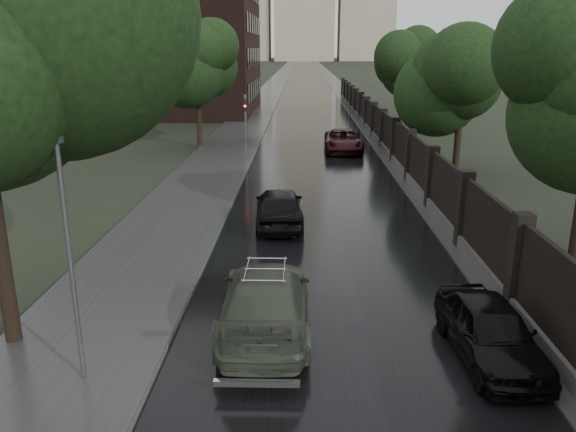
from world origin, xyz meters
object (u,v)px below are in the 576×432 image
Objects in this scene: lamp_post at (70,262)px; traffic_light at (246,122)px; car_right_near at (490,331)px; car_right_far at (343,141)px; tree_right_b at (463,81)px; volga_sedan at (266,300)px; hatchback_left at (279,207)px; tree_right_c at (404,69)px; tree_left_far at (197,70)px.

traffic_light is (1.10, 23.49, -0.27)m from lamp_post.
lamp_post is 8.95m from car_right_near.
car_right_near is at bearing -85.78° from car_right_far.
tree_right_b reaches higher than volga_sedan.
volga_sedan is at bearing 86.74° from hatchback_left.
tree_right_c is 1.78× the size of car_right_near.
tree_right_c is 29.50m from hatchback_left.
traffic_light is (3.70, -5.01, -2.84)m from tree_left_far.
tree_left_far is at bearing 172.64° from car_right_far.
car_right_near is at bearing 114.38° from hatchback_left.
car_right_near is at bearing 7.96° from lamp_post.
car_right_far is (3.61, 24.62, -0.03)m from volga_sedan.
tree_left_far is 29.87m from car_right_near.
car_right_far is at bearing 75.07° from lamp_post.
volga_sedan is at bearing -117.24° from tree_right_b.
car_right_near is at bearing -67.63° from tree_left_far.
traffic_light is 13.02m from hatchback_left.
tree_left_far is 1.45× the size of lamp_post.
car_right_far is at bearing -8.42° from tree_left_far.
lamp_post is 4.74m from volga_sedan.
tree_right_b is 9.64m from car_right_far.
tree_right_b is 1.37× the size of lamp_post.
car_right_near is (8.64, 1.21, -2.00)m from lamp_post.
tree_right_b is at bearing -47.95° from car_right_far.
hatchback_left is at bearing -108.57° from tree_right_c.
car_right_far is at bearing 88.97° from car_right_near.
tree_right_b is 14.06m from hatchback_left.
volga_sedan is (3.60, 2.43, -1.90)m from lamp_post.
tree_right_b is 20.22m from car_right_near.
hatchback_left is 0.85× the size of car_right_far.
tree_left_far is 1.85× the size of traffic_light.
traffic_light reaches higher than car_right_far.
volga_sedan is at bearing 34.04° from lamp_post.
lamp_post is 23.52m from traffic_light.
hatchback_left reaches higher than car_right_near.
car_right_near is (-4.26, -19.29, -4.28)m from tree_right_b.
car_right_far is (6.11, 3.55, -1.66)m from traffic_light.
car_right_far is at bearing -116.42° from tree_right_c.
hatchback_left reaches higher than car_right_far.
tree_left_far is 19.26m from hatchback_left.
hatchback_left is 1.13× the size of car_right_near.
car_right_far reaches higher than car_right_near.
tree_left_far reaches higher than traffic_light.
car_right_far is at bearing 130.99° from tree_right_b.
tree_right_c is at bearing -111.83° from hatchback_left.
car_right_near is (-4.26, -37.29, -4.28)m from tree_right_c.
tree_left_far reaches higher than lamp_post.
hatchback_left is at bearing -70.68° from tree_left_far.
tree_right_c is (15.50, 10.00, -0.29)m from tree_left_far.
tree_left_far is 1.40× the size of volga_sedan.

